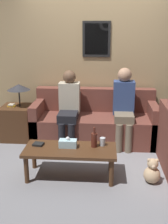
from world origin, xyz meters
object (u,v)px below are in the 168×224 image
(coffee_table, at_px, (70,152))
(person_right, at_px, (124,104))
(drinking_glass, at_px, (102,142))
(wine_bottle, at_px, (94,140))
(couch_main, at_px, (95,123))
(teddy_bear, at_px, (152,172))
(person_left, at_px, (69,105))

(coffee_table, height_order, person_right, person_right)
(drinking_glass, bearing_deg, wine_bottle, -155.24)
(wine_bottle, xyz_separation_m, drinking_glass, (0.11, 0.05, -0.05))
(wine_bottle, relative_size, person_right, 0.21)
(couch_main, xyz_separation_m, drinking_glass, (0.14, -1.13, 0.15))
(coffee_table, height_order, teddy_bear, coffee_table)
(couch_main, bearing_deg, wine_bottle, -88.24)
(person_left, xyz_separation_m, person_right, (0.90, 0.01, 0.03))
(coffee_table, distance_m, drinking_glass, 0.45)
(wine_bottle, xyz_separation_m, person_left, (-0.46, 1.03, 0.17))
(teddy_bear, bearing_deg, person_right, 104.67)
(person_left, bearing_deg, person_right, 0.40)
(drinking_glass, xyz_separation_m, person_left, (-0.57, 0.98, 0.21))
(couch_main, distance_m, drinking_glass, 1.15)
(coffee_table, bearing_deg, person_right, 56.02)
(couch_main, xyz_separation_m, person_right, (0.48, -0.15, 0.39))
(person_right, relative_size, teddy_bear, 3.80)
(wine_bottle, bearing_deg, coffee_table, -165.80)
(coffee_table, relative_size, teddy_bear, 3.55)
(person_left, height_order, teddy_bear, person_left)
(couch_main, height_order, person_right, person_right)
(wine_bottle, distance_m, teddy_bear, 0.85)
(drinking_glass, xyz_separation_m, person_right, (0.33, 0.98, 0.25))
(teddy_bear, bearing_deg, person_left, 135.77)
(couch_main, height_order, coffee_table, couch_main)
(wine_bottle, distance_m, person_left, 1.14)
(couch_main, bearing_deg, person_right, -17.59)
(drinking_glass, height_order, teddy_bear, drinking_glass)
(coffee_table, bearing_deg, drinking_glass, 17.08)
(person_left, bearing_deg, couch_main, 20.34)
(couch_main, bearing_deg, person_left, -159.66)
(person_right, xyz_separation_m, teddy_bear, (0.31, -1.18, -0.56))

